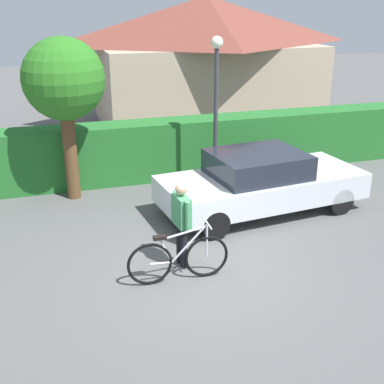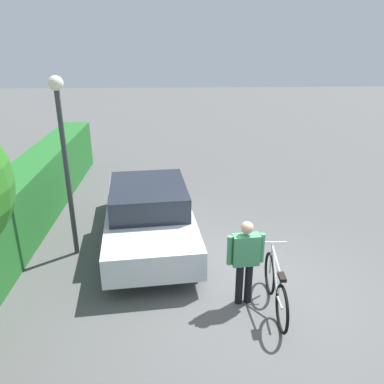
{
  "view_description": "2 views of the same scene",
  "coord_description": "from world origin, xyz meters",
  "px_view_note": "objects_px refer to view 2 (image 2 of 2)",
  "views": [
    {
      "loc": [
        -2.43,
        -7.21,
        4.5
      ],
      "look_at": [
        -0.04,
        0.53,
        1.3
      ],
      "focal_mm": 46.55,
      "sensor_mm": 36.0,
      "label": 1
    },
    {
      "loc": [
        -5.85,
        1.46,
        4.34
      ],
      "look_at": [
        1.77,
        1.17,
        1.27
      ],
      "focal_mm": 36.32,
      "sensor_mm": 36.0,
      "label": 2
    }
  ],
  "objects_px": {
    "street_lamp": "(63,143)",
    "bicycle": "(276,288)",
    "parked_car_near": "(149,212)",
    "person_rider": "(245,257)"
  },
  "relations": [
    {
      "from": "street_lamp",
      "to": "bicycle",
      "type": "bearing_deg",
      "value": -117.61
    },
    {
      "from": "parked_car_near",
      "to": "person_rider",
      "type": "height_order",
      "value": "person_rider"
    },
    {
      "from": "parked_car_near",
      "to": "street_lamp",
      "type": "xyz_separation_m",
      "value": [
        -0.52,
        1.54,
        1.72
      ]
    },
    {
      "from": "parked_car_near",
      "to": "street_lamp",
      "type": "height_order",
      "value": "street_lamp"
    },
    {
      "from": "bicycle",
      "to": "person_rider",
      "type": "xyz_separation_m",
      "value": [
        0.2,
        0.5,
        0.49
      ]
    },
    {
      "from": "parked_car_near",
      "to": "bicycle",
      "type": "relative_size",
      "value": 2.68
    },
    {
      "from": "bicycle",
      "to": "street_lamp",
      "type": "distance_m",
      "value": 4.74
    },
    {
      "from": "person_rider",
      "to": "street_lamp",
      "type": "relative_size",
      "value": 0.42
    },
    {
      "from": "bicycle",
      "to": "street_lamp",
      "type": "bearing_deg",
      "value": 62.39
    },
    {
      "from": "street_lamp",
      "to": "parked_car_near",
      "type": "bearing_deg",
      "value": -71.31
    }
  ]
}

